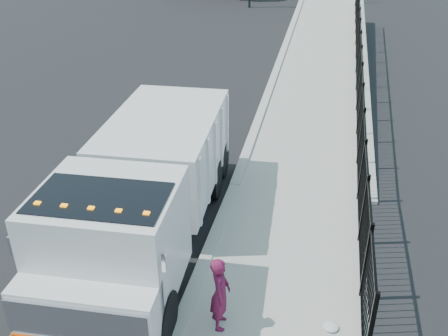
# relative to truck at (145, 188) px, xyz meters

# --- Properties ---
(ground) EXTENTS (120.00, 120.00, 0.00)m
(ground) POSITION_rel_truck_xyz_m (1.54, -0.86, -1.62)
(ground) COLOR black
(ground) RESTS_ON ground
(ramp) EXTENTS (3.95, 24.06, 3.19)m
(ramp) POSITION_rel_truck_xyz_m (3.67, 15.14, -1.62)
(ramp) COLOR #9E998E
(ramp) RESTS_ON ground
(iron_fence) EXTENTS (0.10, 28.00, 1.80)m
(iron_fence) POSITION_rel_truck_xyz_m (5.09, 11.14, -0.72)
(iron_fence) COLOR black
(iron_fence) RESTS_ON ground
(truck) EXTENTS (3.18, 8.56, 2.88)m
(truck) POSITION_rel_truck_xyz_m (0.00, 0.00, 0.00)
(truck) COLOR black
(truck) RESTS_ON ground
(worker) EXTENTS (0.47, 0.64, 1.61)m
(worker) POSITION_rel_truck_xyz_m (2.34, -2.32, -0.70)
(worker) COLOR maroon
(worker) RESTS_ON sidewalk
(debris) EXTENTS (0.31, 0.31, 0.08)m
(debris) POSITION_rel_truck_xyz_m (4.50, -1.95, -1.46)
(debris) COLOR silver
(debris) RESTS_ON sidewalk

